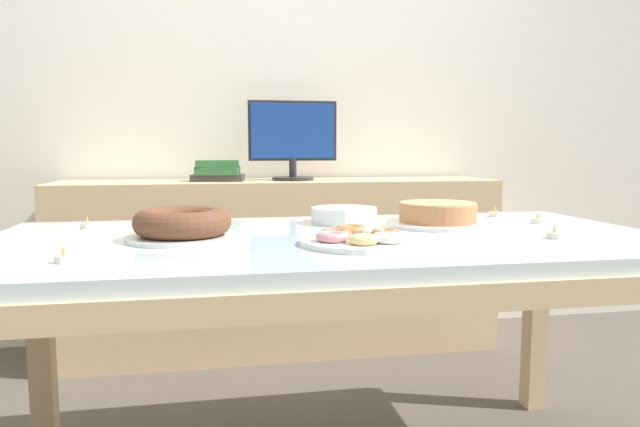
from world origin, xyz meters
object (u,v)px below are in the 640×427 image
Objects in this scene: cake_chocolate_round at (438,215)px; tealight_near_cakes at (64,258)px; book_stack at (218,171)px; tealight_left_edge at (554,235)px; pastry_platter at (360,239)px; tealight_right_edge at (538,220)px; plate_stack at (344,215)px; tealight_near_front at (87,225)px; tealight_centre at (495,214)px; computer_monitor at (293,141)px; cake_golden_bundt at (183,225)px.

tealight_near_cakes is at bearing -157.85° from cake_chocolate_round.
cake_chocolate_round is (0.66, -1.08, -0.10)m from book_stack.
cake_chocolate_round is at bearing 22.15° from tealight_near_cakes.
tealight_left_edge is at bearing 4.99° from tealight_near_cakes.
pastry_platter is 0.71m from tealight_right_edge.
pastry_platter is 7.64× the size of tealight_right_edge.
plate_stack is 5.25× the size of tealight_near_front.
tealight_near_front is (-1.25, 0.43, 0.00)m from tealight_left_edge.
tealight_right_edge is (0.33, -0.01, -0.02)m from cake_chocolate_round.
tealight_centre is at bearing 38.18° from pastry_platter.
cake_chocolate_round is at bearing 42.33° from pastry_platter.
tealight_near_cakes is at bearing -114.81° from computer_monitor.
cake_chocolate_round is at bearing 124.61° from tealight_left_edge.
plate_stack reaches higher than tealight_left_edge.
book_stack reaches higher than plate_stack.
cake_chocolate_round reaches higher than tealight_left_edge.
cake_golden_bundt is 0.95× the size of pastry_platter.
tealight_centre is at bearing 32.91° from cake_chocolate_round.
cake_chocolate_round is 7.92× the size of tealight_left_edge.
tealight_right_edge and tealight_centre have the same top height.
tealight_near_front is at bearing 161.20° from tealight_left_edge.
plate_stack is 0.56m from tealight_centre.
cake_golden_bundt reaches higher than tealight_near_front.
plate_stack is 0.61m from tealight_right_edge.
computer_monitor is at bearing -0.22° from book_stack.
tealight_left_edge is at bearing -113.87° from tealight_right_edge.
tealight_centre is at bearing 80.23° from tealight_left_edge.
computer_monitor reaches higher than pastry_platter.
tealight_right_edge is at bearing 66.13° from tealight_left_edge.
book_stack is 0.81× the size of cake_chocolate_round.
tealight_right_edge is at bearing 6.87° from cake_golden_bundt.
computer_monitor reaches higher than cake_chocolate_round.
computer_monitor reaches higher than book_stack.
plate_stack is at bearing 27.33° from cake_golden_bundt.
tealight_left_edge is (0.51, -1.38, -0.26)m from computer_monitor.
book_stack reaches higher than tealight_near_front.
plate_stack is (0.49, 0.25, -0.01)m from cake_golden_bundt.
book_stack reaches higher than cake_chocolate_round.
pastry_platter is at bearing -30.21° from tealight_near_front.
book_stack is 1.42m from pastry_platter.
computer_monitor is 1.15m from cake_chocolate_round.
tealight_left_edge is at bearing -55.39° from cake_chocolate_round.
plate_stack is at bearing 168.67° from tealight_right_edge.
cake_chocolate_round is 7.92× the size of tealight_near_cakes.
tealight_right_edge is (1.38, -0.14, 0.00)m from tealight_near_front.
tealight_left_edge is (0.21, -0.30, -0.02)m from cake_chocolate_round.
book_stack reaches higher than tealight_near_cakes.
tealight_right_edge is (1.09, 0.13, -0.03)m from cake_golden_bundt.
cake_chocolate_round is 0.33m from tealight_right_edge.
cake_chocolate_round is 1.04× the size of pastry_platter.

